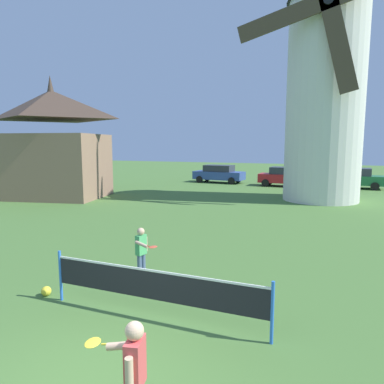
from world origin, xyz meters
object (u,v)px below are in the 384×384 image
Objects in this scene: chapel at (53,146)px; windmill at (326,79)px; tennis_net at (153,285)px; parked_car_green at (353,178)px; stray_ball at (46,291)px; parked_car_blue at (219,174)px; player_near at (134,373)px; player_far at (142,249)px; parked_car_red at (285,176)px.

windmill is at bearing 17.50° from chapel.
parked_car_green reaches higher than tennis_net.
parked_car_blue reaches higher than stray_ball.
stray_ball is at bearing -107.36° from parked_car_green.
stray_ball is at bearing -107.54° from windmill.
parked_car_blue is at bearing 98.17° from stray_ball.
parked_car_blue reaches higher than player_near.
windmill is at bearing -106.95° from parked_car_green.
player_far is 0.31× the size of parked_car_red.
parked_car_green is at bearing 73.05° from windmill.
chapel is at bearing 135.39° from player_near.
parked_car_blue is 10.89m from parked_car_green.
player_near is 0.31× the size of parked_car_blue.
parked_car_red is 0.92× the size of parked_car_green.
player_near is 25.70m from parked_car_red.
parked_car_red reaches higher than player_far.
tennis_net is 1.01× the size of parked_car_green.
player_far is 15.70m from chapel.
tennis_net is at bearing -0.93° from stray_ball.
chapel is (-13.29, 11.68, 2.60)m from tennis_net.
parked_car_green is at bearing 34.21° from chapel.
player_far is at bearing 52.26° from stray_ball.
tennis_net is 2.72m from player_near.
chapel is at bearing 140.61° from player_far.
player_near is 0.32× the size of parked_car_green.
windmill is at bearing -39.64° from parked_car_blue.
chapel is (-10.57, 11.64, 3.17)m from stray_ball.
chapel reaches higher than player_far.
player_far reaches higher than stray_ball.
parked_car_green reaches higher than player_near.
stray_ball is 24.07m from parked_car_blue.
parked_car_blue is at bearing 102.35° from player_far.
windmill is 12.91m from parked_car_blue.
player_near is at bearing -66.47° from tennis_net.
player_far is at bearing -77.65° from parked_car_blue.
parked_car_green is (7.47, 23.91, 0.70)m from stray_ball.
player_near is 0.19× the size of chapel.
parked_car_red is at bearing 87.38° from player_far.
player_far is at bearing 118.91° from player_near.
player_near is 4.62m from stray_ball.
chapel reaches higher than parked_car_red.
windmill reaches higher than parked_car_red.
player_far is 0.17× the size of chapel.
stray_ball is 0.05× the size of parked_car_red.
windmill is at bearing 81.33° from tennis_net.
tennis_net is 20.91× the size of stray_ball.
chapel reaches higher than parked_car_blue.
windmill reaches higher than player_far.
player_far is 5.82× the size of stray_ball.
parked_car_blue is 1.11× the size of parked_car_red.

